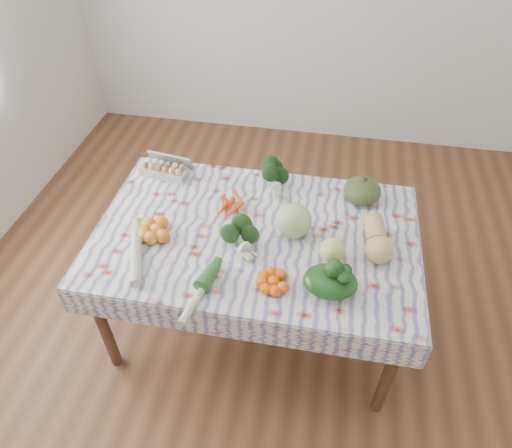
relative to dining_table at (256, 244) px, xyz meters
name	(u,v)px	position (x,y,z in m)	size (l,w,h in m)	color
ground	(256,319)	(0.00, 0.00, -0.68)	(4.50, 4.50, 0.00)	brown
dining_table	(256,244)	(0.00, 0.00, 0.00)	(1.60, 1.00, 0.75)	brown
tablecloth	(256,233)	(0.00, 0.00, 0.08)	(1.66, 1.06, 0.01)	silver
egg_carton	(164,170)	(-0.62, 0.38, 0.12)	(0.28, 0.11, 0.08)	#AEAEA9
carrot_bunch	(231,209)	(-0.16, 0.14, 0.10)	(0.19, 0.17, 0.03)	#EB480E
kale_bunch	(275,177)	(0.04, 0.39, 0.15)	(0.16, 0.14, 0.14)	#173712
kabocha_squash	(362,190)	(0.53, 0.36, 0.15)	(0.20, 0.20, 0.13)	#3F4F29
cabbage	(294,221)	(0.19, 0.03, 0.17)	(0.18, 0.18, 0.18)	#ACC583
butternut_squash	(377,237)	(0.60, 0.01, 0.15)	(0.13, 0.29, 0.13)	#DBB26F
orange_cluster	(157,230)	(-0.49, -0.11, 0.12)	(0.23, 0.23, 0.08)	orange
broccoli	(238,239)	(-0.07, -0.12, 0.14)	(0.16, 0.16, 0.12)	#1E4718
mandarin_cluster	(273,281)	(0.14, -0.33, 0.11)	(0.19, 0.19, 0.06)	orange
grapefruit	(332,250)	(0.39, -0.12, 0.15)	(0.12, 0.12, 0.12)	#DBDD73
spinach_bag	(330,281)	(0.40, -0.31, 0.14)	(0.25, 0.20, 0.11)	#143612
daikon	(136,255)	(-0.53, -0.29, 0.11)	(0.06, 0.06, 0.39)	beige
leek	(201,292)	(-0.17, -0.44, 0.10)	(0.04, 0.04, 0.36)	beige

